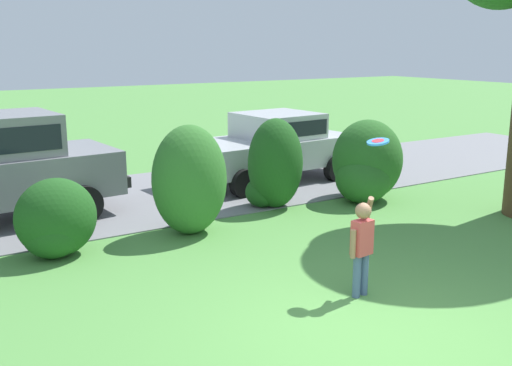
# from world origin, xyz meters

# --- Properties ---
(ground_plane) EXTENTS (80.00, 80.00, 0.00)m
(ground_plane) POSITION_xyz_m (0.00, 0.00, 0.00)
(ground_plane) COLOR #518E42
(driveway_strip) EXTENTS (28.00, 4.40, 0.02)m
(driveway_strip) POSITION_xyz_m (0.00, 6.99, 0.01)
(driveway_strip) COLOR slate
(driveway_strip) RESTS_ON ground
(shrub_centre_left) EXTENTS (1.19, 0.96, 1.19)m
(shrub_centre_left) POSITION_xyz_m (-2.28, 4.37, 0.53)
(shrub_centre_left) COLOR #1E511C
(shrub_centre_left) RESTS_ON ground
(shrub_centre) EXTENTS (1.27, 1.10, 1.83)m
(shrub_centre) POSITION_xyz_m (-0.08, 4.35, 0.85)
(shrub_centre) COLOR #33702B
(shrub_centre) RESTS_ON ground
(shrub_centre_right) EXTENTS (1.08, 1.01, 1.74)m
(shrub_centre_right) POSITION_xyz_m (1.99, 4.96, 0.80)
(shrub_centre_right) COLOR #1E511C
(shrub_centre_right) RESTS_ON ground
(shrub_far_end) EXTENTS (1.53, 1.43, 1.63)m
(shrub_far_end) POSITION_xyz_m (3.87, 4.42, 0.73)
(shrub_far_end) COLOR #286023
(shrub_far_end) RESTS_ON ground
(parked_sedan) EXTENTS (4.51, 2.32, 1.56)m
(parked_sedan) POSITION_xyz_m (3.21, 6.93, 0.85)
(parked_sedan) COLOR silver
(parked_sedan) RESTS_ON ground
(child_thrower) EXTENTS (0.44, 0.30, 1.29)m
(child_thrower) POSITION_xyz_m (0.58, 0.89, 0.72)
(child_thrower) COLOR #4C608C
(child_thrower) RESTS_ON ground
(frisbee) EXTENTS (0.28, 0.28, 0.08)m
(frisbee) POSITION_xyz_m (0.97, 1.09, 1.90)
(frisbee) COLOR #337FDB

